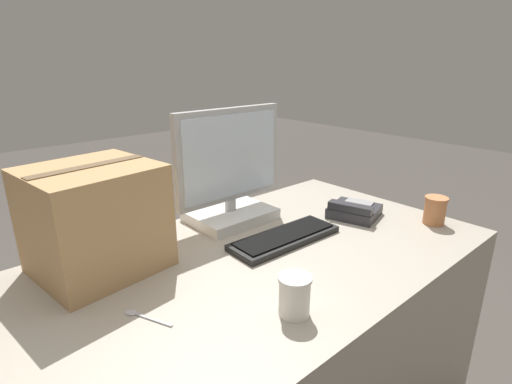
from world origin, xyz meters
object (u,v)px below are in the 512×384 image
paper_cup_left (294,295)px  cardboard_box (95,219)px  desk_phone (354,211)px  keyboard (285,237)px  monitor (230,178)px  spoon (140,315)px  paper_cup_right (435,210)px

paper_cup_left → cardboard_box: 0.63m
desk_phone → paper_cup_left: 0.72m
keyboard → desk_phone: 0.38m
monitor → cardboard_box: monitor is taller
monitor → spoon: (-0.56, -0.34, -0.17)m
paper_cup_right → desk_phone: bearing=124.7°
keyboard → cardboard_box: cardboard_box is taller
cardboard_box → desk_phone: bearing=-16.3°
monitor → paper_cup_right: (0.57, -0.56, -0.12)m
paper_cup_right → keyboard: bearing=153.1°
monitor → keyboard: (0.02, -0.28, -0.16)m
paper_cup_right → cardboard_box: bearing=154.7°
keyboard → cardboard_box: bearing=158.3°
desk_phone → paper_cup_left: bearing=-173.1°
monitor → desk_phone: size_ratio=2.09×
desk_phone → paper_cup_left: (-0.66, -0.28, 0.03)m
monitor → cardboard_box: (-0.54, -0.04, -0.01)m
spoon → cardboard_box: (0.02, 0.31, 0.16)m
cardboard_box → paper_cup_right: bearing=-25.3°
spoon → cardboard_box: bearing=-27.4°
desk_phone → cardboard_box: size_ratio=0.59×
paper_cup_right → cardboard_box: size_ratio=0.29×
desk_phone → paper_cup_right: 0.30m
monitor → paper_cup_left: (-0.26, -0.59, -0.12)m
keyboard → desk_phone: bearing=-2.5°
keyboard → spoon: bearing=-172.0°
monitor → paper_cup_left: 0.66m
keyboard → spoon: keyboard is taller
spoon → paper_cup_right: bearing=-123.7°
monitor → spoon: bearing=-148.6°
desk_phone → spoon: size_ratio=1.59×
desk_phone → spoon: (-0.96, -0.03, -0.02)m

